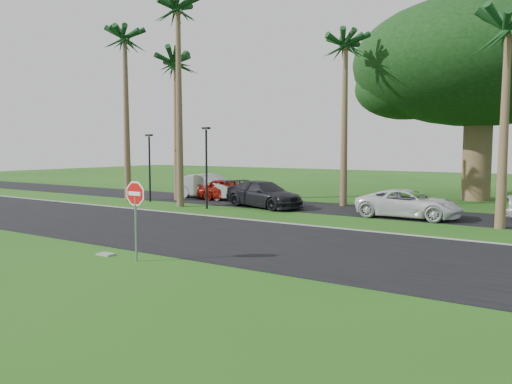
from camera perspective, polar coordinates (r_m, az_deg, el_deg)
The scene contains 18 objects.
ground at distance 18.40m, azimuth -7.72°, elevation -5.89°, with size 120.00×120.00×0.00m, color #1E4D13.
road at distance 19.93m, azimuth -3.93°, elevation -4.98°, with size 120.00×8.00×0.02m, color black.
parking_strip at distance 28.90m, azimuth 8.75°, elevation -1.88°, with size 120.00×5.00×0.02m, color black.
curb at distance 23.24m, azimuth 2.12°, elevation -3.47°, with size 120.00×0.12×0.06m, color gray.
stop_sign_near at distance 15.65m, azimuth -13.62°, elevation -1.36°, with size 1.05×0.07×2.62m.
palm_left_far at distance 34.27m, azimuth -14.78°, elevation 16.12°, with size 5.00×5.00×11.50m.
palm_left_mid at distance 33.67m, azimuth -9.17°, elevation 13.91°, with size 5.00×5.00×10.00m.
palm_left_near at distance 30.69m, azimuth -8.92°, elevation 19.40°, with size 5.00×5.00×12.50m.
palm_center at distance 30.59m, azimuth 10.21°, elevation 15.71°, with size 5.00×5.00×10.50m.
palm_right_near at distance 24.25m, azimuth 26.87°, elevation 15.73°, with size 5.00×5.00×9.50m.
canopy_tree at distance 36.51m, azimuth 24.30°, elevation 13.26°, with size 16.50×16.50×13.12m.
streetlight_left at distance 32.89m, azimuth -12.07°, elevation 3.26°, with size 0.45×0.25×4.34m.
streetlight_right at distance 28.45m, azimuth -5.69°, elevation 3.39°, with size 0.45×0.25×4.64m.
car_silver at distance 34.13m, azimuth -5.42°, elevation 0.60°, with size 1.74×5.00×1.65m, color #ADB0B4.
car_red at distance 32.87m, azimuth -3.12°, elevation 0.26°, with size 1.70×4.23×1.44m, color maroon.
car_dark at distance 29.08m, azimuth 0.89°, elevation -0.30°, with size 2.12×5.21×1.51m, color black.
car_minivan at distance 25.81m, azimuth 17.04°, elevation -1.34°, with size 2.32×5.03×1.40m, color silver.
utility_slab at distance 17.07m, azimuth -16.78°, elevation -6.83°, with size 0.55×0.35×0.06m, color gray.
Camera 1 is at (11.87, -13.62, 3.50)m, focal length 35.00 mm.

